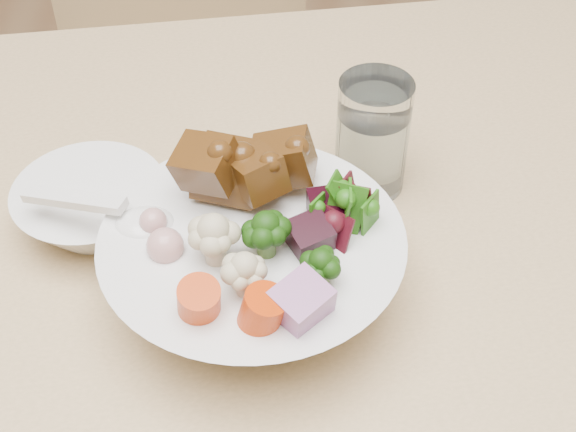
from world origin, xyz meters
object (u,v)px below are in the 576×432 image
(dining_table, at_px, (443,346))
(water_glass, at_px, (372,140))
(side_bowl, at_px, (92,208))
(chair_far, at_px, (187,68))
(food_bowl, at_px, (255,262))

(dining_table, xyz_separation_m, water_glass, (-0.06, 0.14, 0.13))
(water_glass, height_order, side_bowl, water_glass)
(dining_table, xyz_separation_m, chair_far, (-0.27, 0.72, -0.17))
(chair_far, relative_size, water_glass, 8.32)
(dining_table, bearing_deg, water_glass, 106.91)
(food_bowl, bearing_deg, chair_far, 98.36)
(chair_far, height_order, side_bowl, chair_far)
(food_bowl, height_order, water_glass, food_bowl)
(dining_table, height_order, water_glass, water_glass)
(water_glass, xyz_separation_m, side_bowl, (-0.25, -0.05, -0.03))
(dining_table, height_order, food_bowl, food_bowl)
(water_glass, bearing_deg, side_bowl, -169.91)
(food_bowl, distance_m, side_bowl, 0.17)
(dining_table, distance_m, food_bowl, 0.21)
(chair_far, xyz_separation_m, water_glass, (0.22, -0.59, 0.30))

